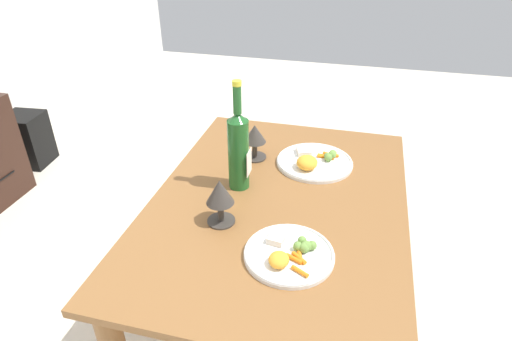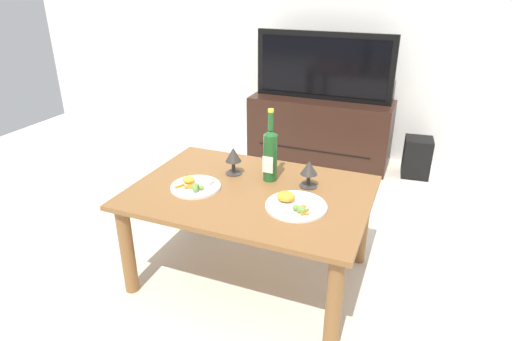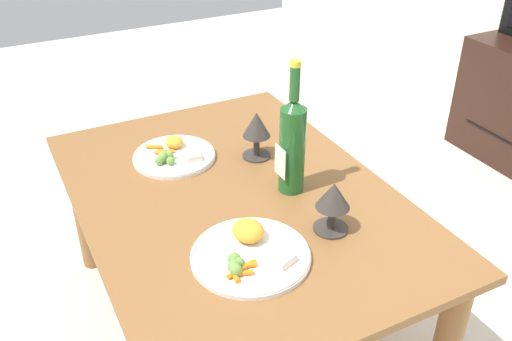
{
  "view_description": "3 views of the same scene",
  "coord_description": "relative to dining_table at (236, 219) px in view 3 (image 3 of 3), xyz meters",
  "views": [
    {
      "loc": [
        -1.16,
        -0.22,
        1.34
      ],
      "look_at": [
        0.03,
        0.09,
        0.59
      ],
      "focal_mm": 30.24,
      "sensor_mm": 36.0,
      "label": 1
    },
    {
      "loc": [
        0.75,
        -1.78,
        1.49
      ],
      "look_at": [
        0.0,
        0.07,
        0.59
      ],
      "focal_mm": 30.53,
      "sensor_mm": 36.0,
      "label": 2
    },
    {
      "loc": [
        1.19,
        -0.54,
        1.39
      ],
      "look_at": [
        0.03,
        0.05,
        0.59
      ],
      "focal_mm": 39.65,
      "sensor_mm": 36.0,
      "label": 3
    }
  ],
  "objects": [
    {
      "name": "ground_plane",
      "position": [
        0.0,
        0.0,
        -0.43
      ],
      "size": [
        6.4,
        6.4,
        0.0
      ],
      "primitive_type": "plane",
      "color": "beige"
    },
    {
      "name": "dining_table",
      "position": [
        0.0,
        0.0,
        0.0
      ],
      "size": [
        1.17,
        0.83,
        0.51
      ],
      "color": "brown",
      "rests_on": "ground_plane"
    },
    {
      "name": "wine_bottle",
      "position": [
        0.05,
        0.15,
        0.23
      ],
      "size": [
        0.07,
        0.07,
        0.38
      ],
      "color": "#1E5923",
      "rests_on": "dining_table"
    },
    {
      "name": "goblet_left",
      "position": [
        -0.16,
        0.15,
        0.19
      ],
      "size": [
        0.09,
        0.09,
        0.15
      ],
      "color": "#38332D",
      "rests_on": "dining_table"
    },
    {
      "name": "goblet_right",
      "position": [
        0.25,
        0.15,
        0.18
      ],
      "size": [
        0.09,
        0.09,
        0.14
      ],
      "color": "#38332D",
      "rests_on": "dining_table"
    },
    {
      "name": "dinner_plate_left",
      "position": [
        -0.26,
        -0.08,
        0.1
      ],
      "size": [
        0.25,
        0.25,
        0.05
      ],
      "color": "white",
      "rests_on": "dining_table"
    },
    {
      "name": "dinner_plate_right",
      "position": [
        0.26,
        -0.08,
        0.1
      ],
      "size": [
        0.29,
        0.29,
        0.06
      ],
      "color": "white",
      "rests_on": "dining_table"
    }
  ]
}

